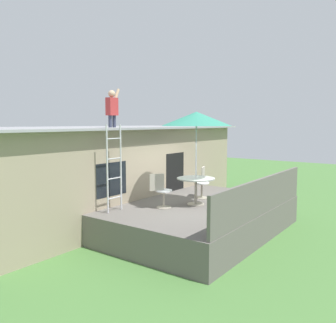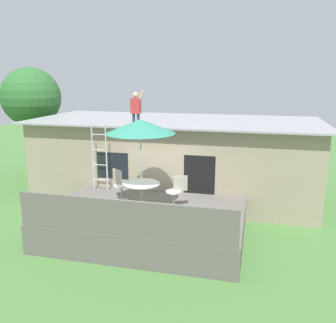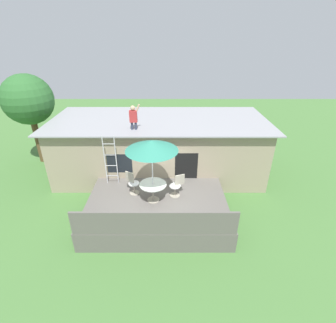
# 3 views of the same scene
# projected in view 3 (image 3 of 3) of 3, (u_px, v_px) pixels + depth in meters

# --- Properties ---
(ground_plane) EXTENTS (40.00, 40.00, 0.00)m
(ground_plane) POSITION_uv_depth(u_px,v_px,m) (157.00, 215.00, 10.22)
(ground_plane) COLOR #477538
(house) EXTENTS (10.50, 4.50, 2.91)m
(house) POSITION_uv_depth(u_px,v_px,m) (159.00, 147.00, 12.73)
(house) COLOR gray
(house) RESTS_ON ground
(deck) EXTENTS (5.46, 3.93, 0.80)m
(deck) POSITION_uv_depth(u_px,v_px,m) (156.00, 207.00, 10.03)
(deck) COLOR #605B56
(deck) RESTS_ON ground
(deck_railing) EXTENTS (5.36, 0.08, 0.90)m
(deck_railing) POSITION_uv_depth(u_px,v_px,m) (154.00, 223.00, 7.94)
(deck_railing) COLOR #605B56
(deck_railing) RESTS_ON deck
(patio_table) EXTENTS (1.04, 1.04, 0.74)m
(patio_table) POSITION_uv_depth(u_px,v_px,m) (152.00, 188.00, 9.52)
(patio_table) COLOR #A59E8C
(patio_table) RESTS_ON deck
(patio_umbrella) EXTENTS (1.90, 1.90, 2.54)m
(patio_umbrella) POSITION_uv_depth(u_px,v_px,m) (151.00, 146.00, 8.71)
(patio_umbrella) COLOR silver
(patio_umbrella) RESTS_ON deck
(step_ladder) EXTENTS (0.52, 0.04, 2.20)m
(step_ladder) POSITION_uv_depth(u_px,v_px,m) (110.00, 160.00, 10.41)
(step_ladder) COLOR silver
(step_ladder) RESTS_ON deck
(person_figure) EXTENTS (0.47, 0.20, 1.11)m
(person_figure) POSITION_uv_depth(u_px,v_px,m) (133.00, 116.00, 10.54)
(person_figure) COLOR #33384C
(person_figure) RESTS_ON house
(patio_chair_left) EXTENTS (0.57, 0.45, 0.92)m
(patio_chair_left) POSITION_uv_depth(u_px,v_px,m) (132.00, 183.00, 10.05)
(patio_chair_left) COLOR #A59E8C
(patio_chair_left) RESTS_ON deck
(patio_chair_right) EXTENTS (0.60, 0.44, 0.92)m
(patio_chair_right) POSITION_uv_depth(u_px,v_px,m) (176.00, 186.00, 9.89)
(patio_chair_right) COLOR #A59E8C
(patio_chair_right) RESTS_ON deck
(backyard_tree) EXTENTS (2.59, 2.59, 4.86)m
(backyard_tree) POSITION_uv_depth(u_px,v_px,m) (27.00, 100.00, 12.90)
(backyard_tree) COLOR brown
(backyard_tree) RESTS_ON ground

